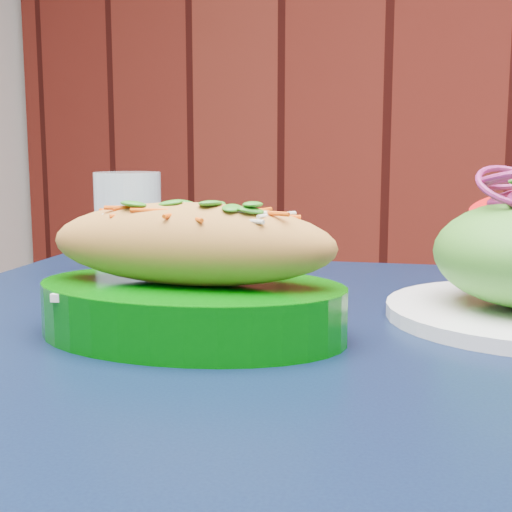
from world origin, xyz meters
The scene contains 3 objects.
cafe_table centered at (-0.20, 1.16, 0.66)m, with size 1.01×1.01×0.75m.
banh_mi_basket centered at (-0.29, 1.14, 0.80)m, with size 0.28×0.22×0.11m.
water_glass centered at (-0.49, 1.31, 0.81)m, with size 0.07×0.07×0.12m, color silver.
Camera 1 is at (0.03, 0.69, 0.90)m, focal length 50.00 mm.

